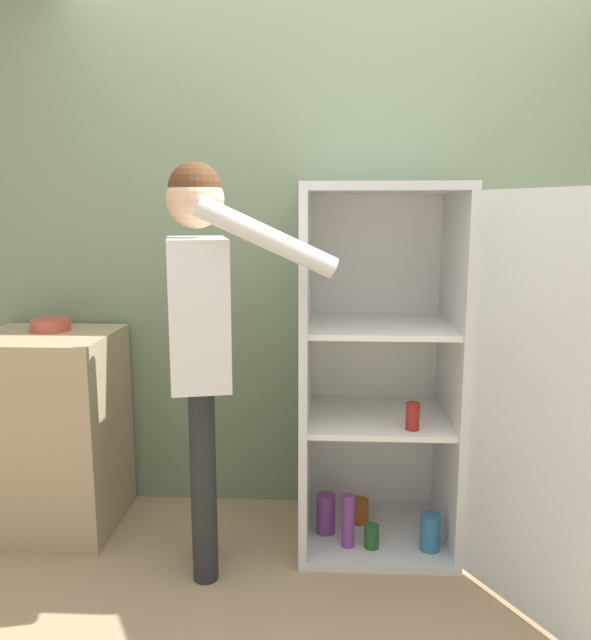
# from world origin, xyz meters

# --- Properties ---
(ground_plane) EXTENTS (12.00, 12.00, 0.00)m
(ground_plane) POSITION_xyz_m (0.00, 0.00, 0.00)
(ground_plane) COLOR tan
(wall_back) EXTENTS (7.00, 0.06, 2.55)m
(wall_back) POSITION_xyz_m (0.00, 0.98, 1.27)
(wall_back) COLOR gray
(wall_back) RESTS_ON ground_plane
(refrigerator) EXTENTS (1.05, 1.21, 1.59)m
(refrigerator) POSITION_xyz_m (0.33, 0.53, 0.78)
(refrigerator) COLOR silver
(refrigerator) RESTS_ON ground_plane
(person) EXTENTS (0.71, 0.52, 1.67)m
(person) POSITION_xyz_m (-0.51, 0.32, 1.07)
(person) COLOR #262628
(person) RESTS_ON ground_plane
(counter) EXTENTS (0.61, 0.55, 0.93)m
(counter) POSITION_xyz_m (-1.31, 0.65, 0.46)
(counter) COLOR tan
(counter) RESTS_ON ground_plane
(bowl) EXTENTS (0.18, 0.18, 0.06)m
(bowl) POSITION_xyz_m (-1.31, 0.74, 0.96)
(bowl) COLOR #B24738
(bowl) RESTS_ON counter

